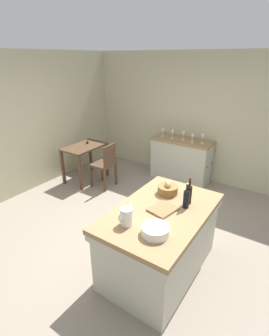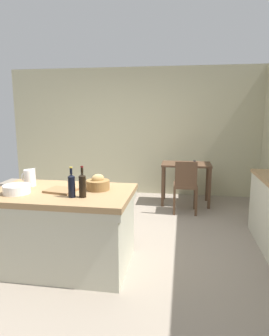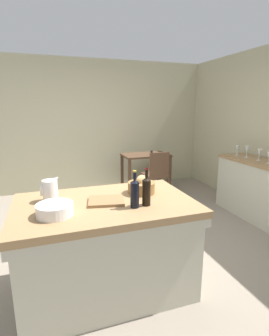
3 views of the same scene
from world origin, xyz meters
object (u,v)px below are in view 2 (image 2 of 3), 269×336
object	(u,v)px
cutting_board	(61,190)
wine_bottle_dark	(82,185)
wooden_chair	(185,185)
bread_basket	(98,184)
writing_desk	(186,170)
wine_bottle_amber	(72,185)
wash_bowl	(17,189)
island_table	(63,226)
pitcher	(30,178)

from	to	relation	value
cutting_board	wine_bottle_dark	world-z (taller)	wine_bottle_dark
wooden_chair	bread_basket	distance (m)	2.17
cutting_board	wine_bottle_dark	distance (m)	0.37
wooden_chair	wine_bottle_dark	xyz separation A→B (m)	(-1.05, -2.20, 0.49)
wooden_chair	cutting_board	world-z (taller)	wooden_chair
writing_desk	wine_bottle_amber	size ratio (longest dim) A/B	2.90
wash_bowl	island_table	bearing A→B (deg)	20.85
cutting_board	wash_bowl	bearing A→B (deg)	-161.10
wooden_chair	bread_basket	xyz separation A→B (m)	(-0.98, -1.88, 0.43)
wash_bowl	wine_bottle_amber	bearing A→B (deg)	-3.92
wooden_chair	wine_bottle_dark	distance (m)	2.48
wooden_chair	pitcher	xyz separation A→B (m)	(-1.81, -1.84, 0.46)
bread_basket	wine_bottle_dark	xyz separation A→B (m)	(-0.07, -0.31, 0.07)
island_table	wine_bottle_dark	xyz separation A→B (m)	(0.31, -0.19, 0.53)
writing_desk	wash_bowl	bearing A→B (deg)	-123.31
bread_basket	wine_bottle_amber	world-z (taller)	wine_bottle_amber
cutting_board	writing_desk	bearing A→B (deg)	62.16
pitcher	wine_bottle_amber	size ratio (longest dim) A/B	0.75
wine_bottle_amber	wine_bottle_dark	bearing A→B (deg)	8.21
wine_bottle_dark	wine_bottle_amber	bearing A→B (deg)	-171.79
wash_bowl	bread_basket	bearing A→B (deg)	19.46
wash_bowl	wine_bottle_dark	size ratio (longest dim) A/B	0.88
island_table	writing_desk	distance (m)	2.92
writing_desk	wooden_chair	distance (m)	0.58
bread_basket	wash_bowl	bearing A→B (deg)	-160.54
writing_desk	bread_basket	xyz separation A→B (m)	(-0.99, -2.45, 0.29)
pitcher	wine_bottle_dark	xyz separation A→B (m)	(0.76, -0.36, 0.03)
wine_bottle_dark	island_table	bearing A→B (deg)	148.96
wooden_chair	cutting_board	xyz separation A→B (m)	(-1.35, -2.02, 0.38)
wine_bottle_amber	wash_bowl	bearing A→B (deg)	176.08
island_table	writing_desk	world-z (taller)	island_table
cutting_board	wine_bottle_amber	world-z (taller)	wine_bottle_amber
island_table	wine_bottle_dark	world-z (taller)	wine_bottle_dark
bread_basket	wine_bottle_dark	distance (m)	0.33
bread_basket	wooden_chair	bearing A→B (deg)	62.57
island_table	wine_bottle_dark	distance (m)	0.64
bread_basket	wine_bottle_amber	xyz separation A→B (m)	(-0.18, -0.33, 0.06)
bread_basket	cutting_board	size ratio (longest dim) A/B	0.85
wine_bottle_dark	bread_basket	bearing A→B (deg)	77.46
wine_bottle_amber	bread_basket	bearing A→B (deg)	61.49
wash_bowl	cutting_board	xyz separation A→B (m)	(0.43, 0.15, -0.03)
wine_bottle_amber	wooden_chair	bearing A→B (deg)	62.41
wine_bottle_amber	cutting_board	bearing A→B (deg)	136.07
wooden_chair	wine_bottle_amber	bearing A→B (deg)	-117.59
wooden_chair	cutting_board	bearing A→B (deg)	-123.79
island_table	bread_basket	distance (m)	0.61
wooden_chair	wash_bowl	bearing A→B (deg)	-129.42
island_table	wooden_chair	bearing A→B (deg)	55.89
wooden_chair	cutting_board	distance (m)	2.46
island_table	bread_basket	world-z (taller)	bread_basket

